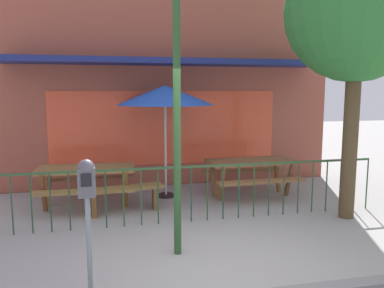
# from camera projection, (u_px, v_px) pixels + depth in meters

# --- Properties ---
(ground) EXTENTS (40.00, 40.00, 0.00)m
(ground) POSITION_uv_depth(u_px,v_px,m) (224.00, 271.00, 4.81)
(ground) COLOR #979592
(pub_storefront) EXTENTS (8.06, 1.50, 5.16)m
(pub_storefront) POSITION_uv_depth(u_px,v_px,m) (165.00, 75.00, 9.04)
(pub_storefront) COLOR maroon
(pub_storefront) RESTS_ON ground
(patio_fence_front) EXTENTS (6.79, 0.04, 0.97)m
(patio_fence_front) POSITION_uv_depth(u_px,v_px,m) (191.00, 184.00, 6.53)
(patio_fence_front) COLOR #2C4F2C
(patio_fence_front) RESTS_ON ground
(picnic_table_left) EXTENTS (1.86, 1.44, 0.79)m
(picnic_table_left) POSITION_uv_depth(u_px,v_px,m) (86.00, 175.00, 7.39)
(picnic_table_left) COLOR olive
(picnic_table_left) RESTS_ON ground
(picnic_table_right) EXTENTS (1.83, 1.40, 0.79)m
(picnic_table_right) POSITION_uv_depth(u_px,v_px,m) (251.00, 168.00, 8.12)
(picnic_table_right) COLOR brown
(picnic_table_right) RESTS_ON ground
(patio_umbrella) EXTENTS (1.97, 1.97, 2.32)m
(patio_umbrella) POSITION_uv_depth(u_px,v_px,m) (165.00, 96.00, 7.86)
(patio_umbrella) COLOR black
(patio_umbrella) RESTS_ON ground
(patio_bench) EXTENTS (1.43, 0.56, 0.48)m
(patio_bench) POSITION_uv_depth(u_px,v_px,m) (125.00, 193.00, 7.08)
(patio_bench) COLOR brown
(patio_bench) RESTS_ON ground
(parking_meter_far) EXTENTS (0.18, 0.17, 1.51)m
(parking_meter_far) POSITION_uv_depth(u_px,v_px,m) (87.00, 192.00, 4.08)
(parking_meter_far) COLOR slate
(parking_meter_far) RESTS_ON ground
(street_tree) EXTENTS (2.39, 2.39, 4.73)m
(street_tree) POSITION_uv_depth(u_px,v_px,m) (358.00, 11.00, 6.36)
(street_tree) COLOR #4B3B24
(street_tree) RESTS_ON ground
(street_lamp) EXTENTS (0.28, 0.28, 3.99)m
(street_lamp) POSITION_uv_depth(u_px,v_px,m) (177.00, 60.00, 4.97)
(street_lamp) COLOR #264C25
(street_lamp) RESTS_ON ground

